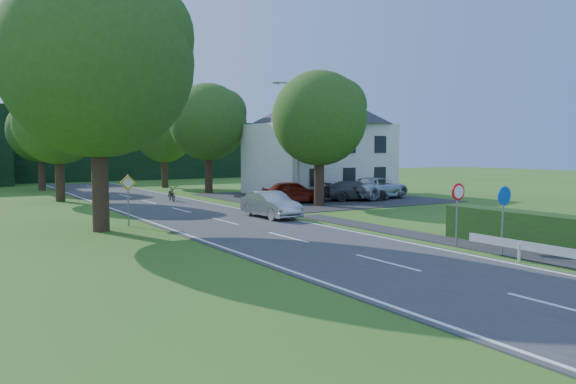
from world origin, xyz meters
TOP-DOWN VIEW (x-y plane):
  - road at (0.00, 20.00)m, footprint 7.00×80.00m
  - parking_pad at (12.00, 33.00)m, footprint 14.00×16.00m
  - line_edge_left at (-3.25, 20.00)m, footprint 0.12×80.00m
  - line_edge_right at (3.25, 20.00)m, footprint 0.12×80.00m
  - line_centre at (0.00, 20.00)m, footprint 0.12×80.00m
  - tree_main at (-6.00, 24.00)m, footprint 9.40×9.40m
  - tree_left_far at (-5.00, 40.00)m, footprint 7.00×7.00m
  - tree_right_far at (7.00, 42.00)m, footprint 7.40×7.40m
  - tree_left_back at (-4.50, 52.00)m, footprint 6.60×6.60m
  - tree_right_back at (6.00, 50.00)m, footprint 6.20×6.20m
  - tree_right_mid at (8.50, 28.00)m, footprint 7.00×7.00m
  - treeline_right at (8.00, 66.00)m, footprint 30.00×5.00m
  - house_white at (14.00, 36.00)m, footprint 10.60×8.40m
  - streetlight at (8.06, 30.00)m, footprint 2.03×0.18m
  - sign_roundabout at (4.30, 10.98)m, footprint 0.64×0.08m
  - sign_speed_limit at (4.30, 12.97)m, footprint 0.64×0.11m
  - sign_priority_left at (-4.50, 24.98)m, footprint 0.78×0.09m
  - moving_car at (2.70, 24.09)m, footprint 1.55×4.18m
  - motorcycle at (1.55, 35.87)m, footprint 1.04×2.13m
  - parked_car_red at (8.08, 30.40)m, footprint 4.65×3.21m
  - parked_car_silver_a at (11.52, 37.00)m, footprint 4.57×2.94m
  - parked_car_grey at (12.78, 29.69)m, footprint 5.06×3.15m
  - parked_car_silver_b at (14.84, 29.90)m, footprint 6.06×3.81m
  - parasol at (12.29, 35.00)m, footprint 2.43×2.45m

SIDE VIEW (x-z plane):
  - road at x=0.00m, z-range 0.00..0.04m
  - parking_pad at x=12.00m, z-range 0.00..0.04m
  - line_edge_left at x=-3.25m, z-range 0.04..0.05m
  - line_edge_right at x=3.25m, z-range 0.04..0.05m
  - line_centre at x=0.00m, z-range 0.04..0.05m
  - motorcycle at x=1.55m, z-range 0.04..1.11m
  - moving_car at x=2.70m, z-range 0.04..1.41m
  - parked_car_grey at x=12.78m, z-range 0.04..1.41m
  - parked_car_silver_a at x=11.52m, z-range 0.04..1.46m
  - parked_car_red at x=8.08m, z-range 0.04..1.51m
  - parked_car_silver_b at x=14.84m, z-range 0.04..1.60m
  - parasol at x=12.29m, z-range 0.04..1.75m
  - sign_roundabout at x=4.30m, z-range 0.49..2.86m
  - sign_priority_left at x=-4.50m, z-range 0.50..2.94m
  - sign_speed_limit at x=4.30m, z-range 0.58..2.95m
  - treeline_right at x=8.00m, z-range 0.00..7.00m
  - tree_right_back at x=6.00m, z-range 0.00..7.56m
  - tree_left_back at x=-4.50m, z-range 0.00..8.07m
  - tree_left_far at x=-5.00m, z-range 0.00..8.58m
  - tree_right_mid at x=8.50m, z-range 0.00..8.58m
  - house_white at x=14.00m, z-range 0.11..8.71m
  - streetlight at x=8.06m, z-range 0.46..8.46m
  - tree_right_far at x=7.00m, z-range 0.00..9.09m
  - tree_main at x=-6.00m, z-range 0.00..11.64m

